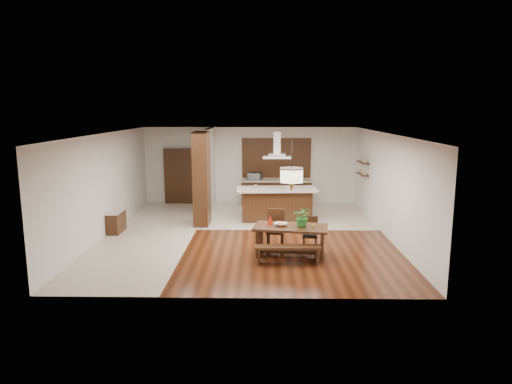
{
  "coord_description": "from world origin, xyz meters",
  "views": [
    {
      "loc": [
        0.5,
        -12.73,
        3.57
      ],
      "look_at": [
        0.3,
        0.0,
        1.25
      ],
      "focal_mm": 32.0,
      "sensor_mm": 36.0,
      "label": 1
    }
  ],
  "objects_px": {
    "pendant_lantern": "(292,165)",
    "kitchen_island": "(276,204)",
    "dining_chair_right": "(310,234)",
    "fruit_bowl": "(281,224)",
    "dining_chair_left": "(275,229)",
    "dining_bench": "(288,255)",
    "island_cup": "(290,187)",
    "dining_table": "(291,234)",
    "range_hood": "(277,144)",
    "foliage_plant": "(303,217)",
    "hallway_console": "(116,222)",
    "microwave": "(255,176)"
  },
  "relations": [
    {
      "from": "dining_table",
      "to": "range_hood",
      "type": "bearing_deg",
      "value": 93.81
    },
    {
      "from": "dining_table",
      "to": "dining_chair_right",
      "type": "relative_size",
      "value": 2.23
    },
    {
      "from": "hallway_console",
      "to": "dining_chair_right",
      "type": "xyz_separation_m",
      "value": [
        5.52,
        -1.62,
        0.11
      ]
    },
    {
      "from": "pendant_lantern",
      "to": "fruit_bowl",
      "type": "height_order",
      "value": "pendant_lantern"
    },
    {
      "from": "fruit_bowl",
      "to": "kitchen_island",
      "type": "xyz_separation_m",
      "value": [
        0.0,
        3.62,
        -0.24
      ]
    },
    {
      "from": "range_hood",
      "to": "microwave",
      "type": "distance_m",
      "value": 2.9
    },
    {
      "from": "dining_chair_left",
      "to": "island_cup",
      "type": "height_order",
      "value": "island_cup"
    },
    {
      "from": "hallway_console",
      "to": "microwave",
      "type": "height_order",
      "value": "microwave"
    },
    {
      "from": "fruit_bowl",
      "to": "dining_chair_left",
      "type": "bearing_deg",
      "value": 100.75
    },
    {
      "from": "dining_table",
      "to": "fruit_bowl",
      "type": "bearing_deg",
      "value": 173.85
    },
    {
      "from": "foliage_plant",
      "to": "range_hood",
      "type": "xyz_separation_m",
      "value": [
        -0.53,
        3.69,
        1.47
      ]
    },
    {
      "from": "kitchen_island",
      "to": "range_hood",
      "type": "relative_size",
      "value": 2.91
    },
    {
      "from": "hallway_console",
      "to": "island_cup",
      "type": "relative_size",
      "value": 6.85
    },
    {
      "from": "hallway_console",
      "to": "kitchen_island",
      "type": "bearing_deg",
      "value": 18.21
    },
    {
      "from": "kitchen_island",
      "to": "dining_bench",
      "type": "bearing_deg",
      "value": -91.04
    },
    {
      "from": "foliage_plant",
      "to": "fruit_bowl",
      "type": "relative_size",
      "value": 1.61
    },
    {
      "from": "range_hood",
      "to": "microwave",
      "type": "bearing_deg",
      "value": 107.09
    },
    {
      "from": "kitchen_island",
      "to": "range_hood",
      "type": "distance_m",
      "value": 1.92
    },
    {
      "from": "pendant_lantern",
      "to": "island_cup",
      "type": "distance_m",
      "value": 3.71
    },
    {
      "from": "dining_table",
      "to": "dining_chair_right",
      "type": "xyz_separation_m",
      "value": [
        0.53,
        0.47,
        -0.12
      ]
    },
    {
      "from": "dining_chair_left",
      "to": "fruit_bowl",
      "type": "distance_m",
      "value": 0.66
    },
    {
      "from": "pendant_lantern",
      "to": "kitchen_island",
      "type": "distance_m",
      "value": 4.04
    },
    {
      "from": "kitchen_island",
      "to": "island_cup",
      "type": "height_order",
      "value": "island_cup"
    },
    {
      "from": "dining_table",
      "to": "microwave",
      "type": "height_order",
      "value": "microwave"
    },
    {
      "from": "dining_chair_left",
      "to": "kitchen_island",
      "type": "height_order",
      "value": "kitchen_island"
    },
    {
      "from": "island_cup",
      "to": "kitchen_island",
      "type": "bearing_deg",
      "value": 163.95
    },
    {
      "from": "hallway_console",
      "to": "pendant_lantern",
      "type": "distance_m",
      "value": 5.74
    },
    {
      "from": "foliage_plant",
      "to": "microwave",
      "type": "height_order",
      "value": "foliage_plant"
    },
    {
      "from": "dining_chair_left",
      "to": "kitchen_island",
      "type": "bearing_deg",
      "value": 95.86
    },
    {
      "from": "dining_bench",
      "to": "microwave",
      "type": "distance_m",
      "value": 6.85
    },
    {
      "from": "dining_chair_right",
      "to": "fruit_bowl",
      "type": "bearing_deg",
      "value": -143.17
    },
    {
      "from": "dining_bench",
      "to": "fruit_bowl",
      "type": "height_order",
      "value": "fruit_bowl"
    },
    {
      "from": "kitchen_island",
      "to": "island_cup",
      "type": "relative_size",
      "value": 20.36
    },
    {
      "from": "hallway_console",
      "to": "kitchen_island",
      "type": "xyz_separation_m",
      "value": [
        4.75,
        1.56,
        0.23
      ]
    },
    {
      "from": "kitchen_island",
      "to": "range_hood",
      "type": "xyz_separation_m",
      "value": [
        0.0,
        0.0,
        1.92
      ]
    },
    {
      "from": "dining_table",
      "to": "fruit_bowl",
      "type": "distance_m",
      "value": 0.34
    },
    {
      "from": "pendant_lantern",
      "to": "island_cup",
      "type": "height_order",
      "value": "pendant_lantern"
    },
    {
      "from": "dining_chair_right",
      "to": "pendant_lantern",
      "type": "xyz_separation_m",
      "value": [
        -0.53,
        -0.47,
        1.82
      ]
    },
    {
      "from": "dining_table",
      "to": "pendant_lantern",
      "type": "xyz_separation_m",
      "value": [
        0.0,
        0.0,
        1.7
      ]
    },
    {
      "from": "dining_chair_left",
      "to": "fruit_bowl",
      "type": "xyz_separation_m",
      "value": [
        0.11,
        -0.58,
        0.28
      ]
    },
    {
      "from": "dining_chair_right",
      "to": "fruit_bowl",
      "type": "xyz_separation_m",
      "value": [
        -0.77,
        -0.44,
        0.36
      ]
    },
    {
      "from": "hallway_console",
      "to": "foliage_plant",
      "type": "bearing_deg",
      "value": -21.9
    },
    {
      "from": "dining_chair_left",
      "to": "dining_chair_right",
      "type": "height_order",
      "value": "dining_chair_left"
    },
    {
      "from": "hallway_console",
      "to": "dining_chair_right",
      "type": "relative_size",
      "value": 1.03
    },
    {
      "from": "kitchen_island",
      "to": "dining_chair_right",
      "type": "bearing_deg",
      "value": -79.36
    },
    {
      "from": "range_hood",
      "to": "dining_bench",
      "type": "bearing_deg",
      "value": -88.08
    },
    {
      "from": "pendant_lantern",
      "to": "range_hood",
      "type": "xyz_separation_m",
      "value": [
        -0.24,
        3.65,
        0.22
      ]
    },
    {
      "from": "dining_chair_right",
      "to": "kitchen_island",
      "type": "bearing_deg",
      "value": 110.54
    },
    {
      "from": "pendant_lantern",
      "to": "island_cup",
      "type": "bearing_deg",
      "value": 87.09
    },
    {
      "from": "fruit_bowl",
      "to": "microwave",
      "type": "relative_size",
      "value": 0.62
    }
  ]
}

